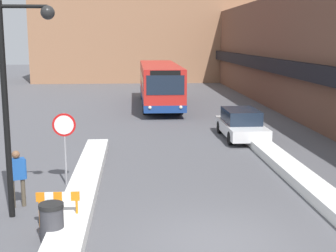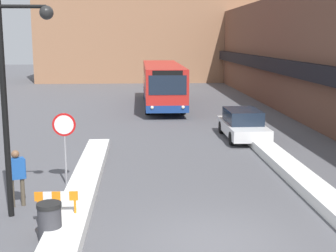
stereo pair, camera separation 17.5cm
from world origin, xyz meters
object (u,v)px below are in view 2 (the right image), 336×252
(stop_sign, at_px, (64,133))
(street_lamp, at_px, (15,85))
(parked_car_front, at_px, (243,124))
(pedestrian, at_px, (16,173))
(city_bus, at_px, (162,83))
(construction_barricade, at_px, (56,202))
(trash_bin, at_px, (50,222))

(stop_sign, height_order, street_lamp, street_lamp)
(parked_car_front, relative_size, street_lamp, 0.77)
(pedestrian, bearing_deg, street_lamp, -89.13)
(city_bus, distance_m, stop_sign, 18.76)
(pedestrian, xyz_separation_m, construction_barricade, (1.39, -1.58, -0.33))
(street_lamp, bearing_deg, stop_sign, 74.10)
(city_bus, xyz_separation_m, pedestrian, (-5.22, -20.28, -0.64))
(trash_bin, bearing_deg, construction_barricade, 88.89)
(city_bus, bearing_deg, parked_car_front, -73.80)
(city_bus, xyz_separation_m, trash_bin, (-3.84, -22.74, -1.16))
(construction_barricade, bearing_deg, stop_sign, 94.86)
(pedestrian, height_order, trash_bin, pedestrian)
(city_bus, xyz_separation_m, stop_sign, (-4.13, -18.30, 0.11))
(pedestrian, relative_size, trash_bin, 1.75)
(parked_car_front, relative_size, stop_sign, 1.83)
(trash_bin, xyz_separation_m, construction_barricade, (0.02, 0.88, 0.19))
(pedestrian, bearing_deg, parked_car_front, 24.67)
(parked_car_front, xyz_separation_m, pedestrian, (-8.54, -8.85, 0.29))
(stop_sign, xyz_separation_m, construction_barricade, (0.30, -3.56, -1.08))
(city_bus, relative_size, stop_sign, 5.15)
(city_bus, bearing_deg, trash_bin, -99.60)
(city_bus, bearing_deg, construction_barricade, -99.93)
(construction_barricade, bearing_deg, city_bus, 80.07)
(parked_car_front, height_order, street_lamp, street_lamp)
(parked_car_front, height_order, trash_bin, parked_car_front)
(parked_car_front, xyz_separation_m, stop_sign, (-7.45, -6.87, 1.04))
(city_bus, height_order, parked_car_front, city_bus)
(trash_bin, relative_size, construction_barricade, 0.86)
(stop_sign, distance_m, pedestrian, 2.38)
(pedestrian, bearing_deg, stop_sign, 39.91)
(stop_sign, bearing_deg, street_lamp, -105.90)
(street_lamp, height_order, trash_bin, street_lamp)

